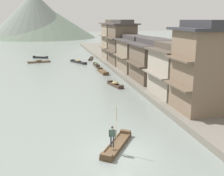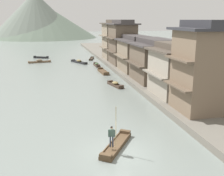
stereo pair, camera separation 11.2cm
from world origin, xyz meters
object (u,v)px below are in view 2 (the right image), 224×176
at_px(boat_moored_third, 91,59).
at_px(house_waterfront_second, 176,70).
at_px(boat_moored_nearest, 79,62).
at_px(boat_foreground_poled, 116,145).
at_px(house_waterfront_narrow, 135,54).
at_px(boat_moored_second, 41,57).
at_px(house_waterfront_tall, 155,60).
at_px(boat_upstream_distant, 115,84).
at_px(boat_midriver_drifting, 39,61).
at_px(boat_moored_far, 103,72).
at_px(boat_midriver_upstream, 97,65).
at_px(house_waterfront_far, 122,42).
at_px(boatman_person, 112,134).
at_px(house_waterfront_nearest, 204,67).
at_px(house_waterfront_end, 116,40).

bearing_deg(boat_moored_third, house_waterfront_second, -82.33).
relative_size(boat_moored_nearest, boat_moored_third, 1.12).
height_order(boat_foreground_poled, house_waterfront_narrow, house_waterfront_narrow).
distance_m(boat_moored_nearest, boat_moored_second, 12.78).
relative_size(boat_foreground_poled, house_waterfront_tall, 0.55).
relative_size(boat_moored_nearest, house_waterfront_narrow, 0.68).
distance_m(boat_moored_nearest, boat_upstream_distant, 22.72).
xyz_separation_m(boat_moored_nearest, boat_midriver_drifting, (-8.62, 2.40, 0.01)).
height_order(boat_moored_third, boat_moored_far, boat_moored_far).
xyz_separation_m(boat_moored_second, boat_moored_far, (11.61, -21.91, -0.01)).
bearing_deg(house_waterfront_narrow, house_waterfront_second, -90.38).
relative_size(boat_moored_far, boat_midriver_upstream, 1.44).
relative_size(boat_foreground_poled, house_waterfront_narrow, 0.54).
xyz_separation_m(boat_midriver_drifting, house_waterfront_second, (16.96, -32.90, 3.38)).
relative_size(boat_midriver_drifting, boat_upstream_distant, 1.33).
bearing_deg(house_waterfront_far, house_waterfront_tall, -87.46).
height_order(boat_foreground_poled, house_waterfront_tall, house_waterfront_tall).
relative_size(boat_moored_nearest, boat_upstream_distant, 1.42).
bearing_deg(boat_moored_nearest, boat_foreground_poled, -92.00).
bearing_deg(boat_midriver_drifting, boat_midriver_upstream, -32.31).
xyz_separation_m(boat_midriver_upstream, house_waterfront_second, (5.17, -25.44, 3.36)).
relative_size(boat_moored_nearest, house_waterfront_second, 0.78).
distance_m(boatman_person, boat_midriver_upstream, 37.19).
bearing_deg(boat_midriver_drifting, boat_moored_third, 12.10).
height_order(boat_moored_third, house_waterfront_narrow, house_waterfront_narrow).
height_order(boat_midriver_upstream, house_waterfront_narrow, house_waterfront_narrow).
bearing_deg(house_waterfront_far, boat_foreground_poled, -105.62).
relative_size(boat_moored_nearest, boat_midriver_upstream, 1.54).
bearing_deg(boat_midriver_upstream, boat_moored_far, -90.34).
height_order(boat_moored_second, boat_upstream_distant, boat_upstream_distant).
distance_m(boat_moored_second, house_waterfront_narrow, 29.68).
height_order(boat_moored_nearest, house_waterfront_second, house_waterfront_second).
bearing_deg(boat_moored_far, boatman_person, -99.78).
distance_m(house_waterfront_nearest, house_waterfront_narrow, 21.79).
bearing_deg(boat_moored_far, house_waterfront_end, 67.04).
bearing_deg(boat_moored_third, boat_moored_nearest, -125.40).
bearing_deg(boatman_person, house_waterfront_tall, 60.52).
bearing_deg(boat_midriver_drifting, house_waterfront_second, -62.73).
bearing_deg(boat_upstream_distant, boat_moored_far, 88.98).
distance_m(boat_moored_far, boat_midriver_upstream, 7.31).
xyz_separation_m(boat_foreground_poled, boat_upstream_distant, (4.38, 18.52, 0.09)).
bearing_deg(boat_moored_second, house_waterfront_narrow, -54.94).
bearing_deg(house_waterfront_end, house_waterfront_far, -94.10).
relative_size(house_waterfront_nearest, house_waterfront_narrow, 1.09).
xyz_separation_m(boat_moored_far, boat_midriver_upstream, (0.04, 7.30, 0.09)).
height_order(house_waterfront_second, house_waterfront_narrow, same).
xyz_separation_m(boat_midriver_drifting, boat_upstream_distant, (11.56, -24.93, 0.00)).
height_order(house_waterfront_second, house_waterfront_tall, same).
bearing_deg(boat_midriver_drifting, boat_moored_far, -51.49).
distance_m(boat_foreground_poled, boat_upstream_distant, 19.03).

